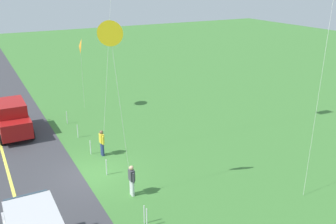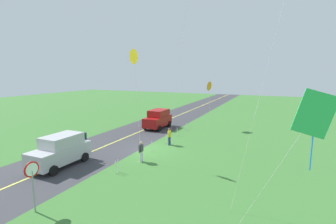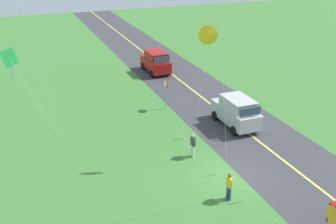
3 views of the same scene
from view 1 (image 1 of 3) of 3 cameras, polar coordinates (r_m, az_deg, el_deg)
The scene contains 14 objects.
ground_plane at distance 21.21m, azimuth -11.28°, elevation -9.35°, with size 120.00×120.00×0.10m, color #3D7533.
asphalt_road at distance 20.63m, azimuth -22.14°, elevation -11.27°, with size 120.00×7.00×0.00m, color #38383D.
road_centre_stripe at distance 20.63m, azimuth -22.14°, elevation -11.26°, with size 120.00×0.16×0.00m, color #E5E04C.
car_parked_west_near at distance 27.53m, azimuth -22.32°, elevation -0.83°, with size 4.40×2.12×2.24m.
person_adult_near at distance 22.88m, azimuth -9.90°, elevation -4.46°, with size 0.58×0.22×1.60m.
person_adult_companion at distance 18.70m, azimuth -5.47°, elevation -10.04°, with size 0.58×0.22×1.60m.
kite_blue_mid at distance 16.47m, azimuth -8.66°, elevation 11.55°, with size 0.66×1.16×8.42m.
kite_green_far at distance 29.80m, azimuth -13.09°, elevation 9.59°, with size 1.25×0.58×5.70m.
fence_post_0 at distance 28.47m, azimuth -14.94°, elevation -0.83°, with size 0.05×0.05×0.90m, color silver.
fence_post_1 at distance 25.86m, azimuth -13.42°, elevation -2.81°, with size 0.05×0.05×0.90m, color silver.
fence_post_2 at distance 23.32m, azimuth -11.56°, elevation -5.21°, with size 0.05×0.05×0.90m, color silver.
fence_post_3 at distance 20.85m, azimuth -9.22°, elevation -8.20°, with size 0.05×0.05×0.90m, color silver.
fence_post_4 at distance 16.95m, azimuth -3.59°, elevation -15.12°, with size 0.05×0.05×0.90m, color silver.
fence_post_5 at distance 16.75m, azimuth -3.20°, elevation -15.57°, with size 0.05×0.05×0.90m, color silver.
Camera 1 is at (17.95, -4.92, 10.12)m, focal length 40.59 mm.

